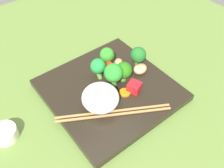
% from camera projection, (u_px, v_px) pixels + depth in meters
% --- Properties ---
extents(ground_plane, '(1.10, 1.10, 0.02)m').
position_uv_depth(ground_plane, '(110.00, 95.00, 0.58)').
color(ground_plane, olive).
extents(square_plate, '(0.27, 0.27, 0.02)m').
position_uv_depth(square_plate, '(110.00, 90.00, 0.57)').
color(square_plate, black).
rests_on(square_plate, ground_plane).
extents(rice_mound, '(0.11, 0.11, 0.05)m').
position_uv_depth(rice_mound, '(100.00, 98.00, 0.50)').
color(rice_mound, white).
rests_on(rice_mound, square_plate).
extents(broccoli_floret_0, '(0.04, 0.04, 0.06)m').
position_uv_depth(broccoli_floret_0, '(114.00, 74.00, 0.53)').
color(broccoli_floret_0, '#589E42').
rests_on(broccoli_floret_0, square_plate).
extents(broccoli_floret_1, '(0.04, 0.04, 0.05)m').
position_uv_depth(broccoli_floret_1, '(125.00, 71.00, 0.55)').
color(broccoli_floret_1, '#74AB47').
rests_on(broccoli_floret_1, square_plate).
extents(broccoli_floret_2, '(0.04, 0.04, 0.06)m').
position_uv_depth(broccoli_floret_2, '(98.00, 67.00, 0.56)').
color(broccoli_floret_2, '#7EBF4E').
rests_on(broccoli_floret_2, square_plate).
extents(broccoli_floret_3, '(0.04, 0.04, 0.05)m').
position_uv_depth(broccoli_floret_3, '(138.00, 55.00, 0.59)').
color(broccoli_floret_3, '#5D923B').
rests_on(broccoli_floret_3, square_plate).
extents(broccoli_floret_4, '(0.04, 0.04, 0.05)m').
position_uv_depth(broccoli_floret_4, '(107.00, 55.00, 0.60)').
color(broccoli_floret_4, '#72BD4F').
rests_on(broccoli_floret_4, square_plate).
extents(carrot_slice_0, '(0.03, 0.03, 0.01)m').
position_uv_depth(carrot_slice_0, '(96.00, 68.00, 0.60)').
color(carrot_slice_0, orange).
rests_on(carrot_slice_0, square_plate).
extents(carrot_slice_1, '(0.04, 0.04, 0.01)m').
position_uv_depth(carrot_slice_1, '(114.00, 71.00, 0.59)').
color(carrot_slice_1, orange).
rests_on(carrot_slice_1, square_plate).
extents(carrot_slice_2, '(0.03, 0.03, 0.01)m').
position_uv_depth(carrot_slice_2, '(103.00, 88.00, 0.55)').
color(carrot_slice_2, orange).
rests_on(carrot_slice_2, square_plate).
extents(carrot_slice_3, '(0.03, 0.03, 0.01)m').
position_uv_depth(carrot_slice_3, '(123.00, 72.00, 0.59)').
color(carrot_slice_3, orange).
rests_on(carrot_slice_3, square_plate).
extents(carrot_slice_4, '(0.03, 0.03, 0.00)m').
position_uv_depth(carrot_slice_4, '(125.00, 93.00, 0.55)').
color(carrot_slice_4, orange).
rests_on(carrot_slice_4, square_plate).
extents(pepper_chunk_0, '(0.03, 0.03, 0.02)m').
position_uv_depth(pepper_chunk_0, '(134.00, 87.00, 0.55)').
color(pepper_chunk_0, red).
rests_on(pepper_chunk_0, square_plate).
extents(pepper_chunk_1, '(0.02, 0.02, 0.02)m').
position_uv_depth(pepper_chunk_1, '(107.00, 66.00, 0.59)').
color(pepper_chunk_1, red).
rests_on(pepper_chunk_1, square_plate).
extents(pepper_chunk_2, '(0.04, 0.03, 0.02)m').
position_uv_depth(pepper_chunk_2, '(113.00, 75.00, 0.57)').
color(pepper_chunk_2, red).
rests_on(pepper_chunk_2, square_plate).
extents(chicken_piece_0, '(0.03, 0.03, 0.02)m').
position_uv_depth(chicken_piece_0, '(118.00, 62.00, 0.60)').
color(chicken_piece_0, tan).
rests_on(chicken_piece_0, square_plate).
extents(chicken_piece_1, '(0.04, 0.04, 0.02)m').
position_uv_depth(chicken_piece_1, '(140.00, 69.00, 0.59)').
color(chicken_piece_1, tan).
rests_on(chicken_piece_1, square_plate).
extents(chopstick_pair, '(0.13, 0.22, 0.01)m').
position_uv_depth(chopstick_pair, '(114.00, 113.00, 0.51)').
color(chopstick_pair, olive).
rests_on(chopstick_pair, square_plate).
extents(sauce_cup, '(0.05, 0.05, 0.02)m').
position_uv_depth(sauce_cup, '(5.00, 134.00, 0.48)').
color(sauce_cup, silver).
rests_on(sauce_cup, ground_plane).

